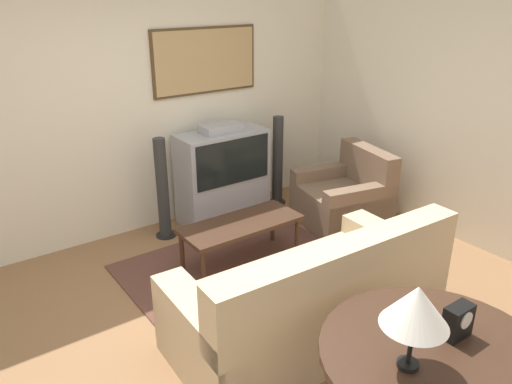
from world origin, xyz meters
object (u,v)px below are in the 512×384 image
object	(u,v)px
couch	(311,301)
table_lamp	(416,307)
console_table	(437,363)
armchair	(344,199)
coffee_table	(241,227)
mantel_clock	(458,321)
speaker_tower_right	(278,163)
tv	(223,175)
speaker_tower_left	(163,191)

from	to	relation	value
couch	table_lamp	size ratio (longest dim) A/B	4.47
couch	console_table	xyz separation A→B (m)	(-0.18, -1.16, 0.36)
armchair	couch	bearing A→B (deg)	-39.70
coffee_table	couch	bearing A→B (deg)	-98.97
couch	coffee_table	distance (m)	1.23
mantel_clock	table_lamp	bearing A→B (deg)	179.87
couch	console_table	bearing A→B (deg)	83.22
table_lamp	speaker_tower_right	bearing A→B (deg)	61.83
tv	table_lamp	distance (m)	3.53
speaker_tower_right	couch	bearing A→B (deg)	-122.41
console_table	armchair	bearing A→B (deg)	53.43
coffee_table	table_lamp	distance (m)	2.51
table_lamp	mantel_clock	world-z (taller)	table_lamp
speaker_tower_left	coffee_table	bearing A→B (deg)	-70.98
coffee_table	console_table	size ratio (longest dim) A/B	0.94
coffee_table	mantel_clock	size ratio (longest dim) A/B	6.06
armchair	mantel_clock	distance (m)	2.98
couch	armchair	bearing A→B (deg)	-139.51
armchair	tv	bearing A→B (deg)	-119.36
tv	table_lamp	size ratio (longest dim) A/B	2.39
armchair	coffee_table	distance (m)	1.46
tv	console_table	bearing A→B (deg)	-103.40
console_table	couch	bearing A→B (deg)	81.04
coffee_table	speaker_tower_right	bearing A→B (deg)	38.97
couch	console_table	world-z (taller)	couch
table_lamp	armchair	bearing A→B (deg)	50.07
coffee_table	speaker_tower_left	size ratio (longest dim) A/B	1.06
couch	mantel_clock	size ratio (longest dim) A/B	10.91
speaker_tower_right	armchair	bearing A→B (deg)	-72.91
armchair	speaker_tower_right	distance (m)	0.94
tv	mantel_clock	size ratio (longest dim) A/B	5.83
armchair	table_lamp	world-z (taller)	table_lamp
tv	armchair	size ratio (longest dim) A/B	1.08
table_lamp	speaker_tower_left	bearing A→B (deg)	85.63
armchair	table_lamp	size ratio (longest dim) A/B	2.21
tv	armchair	distance (m)	1.39
tv	coffee_table	bearing A→B (deg)	-113.32
speaker_tower_left	speaker_tower_right	world-z (taller)	same
speaker_tower_left	console_table	bearing A→B (deg)	-90.76
armchair	coffee_table	world-z (taller)	armchair
console_table	table_lamp	bearing A→B (deg)	171.37
armchair	console_table	xyz separation A→B (m)	(-1.83, -2.46, 0.40)
coffee_table	mantel_clock	xyz separation A→B (m)	(-0.19, -2.34, 0.44)
mantel_clock	console_table	bearing A→B (deg)	-170.77
couch	console_table	size ratio (longest dim) A/B	1.70
tv	coffee_table	world-z (taller)	tv
table_lamp	mantel_clock	xyz separation A→B (m)	(0.40, -0.00, -0.26)
tv	speaker_tower_left	distance (m)	0.76
console_table	mantel_clock	world-z (taller)	mantel_clock
armchair	coffee_table	size ratio (longest dim) A/B	0.89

